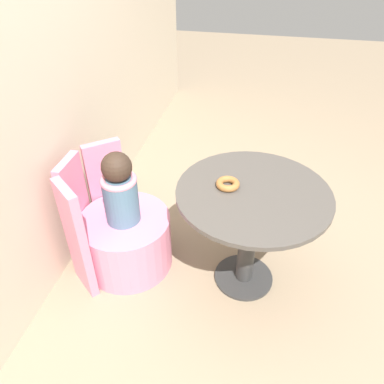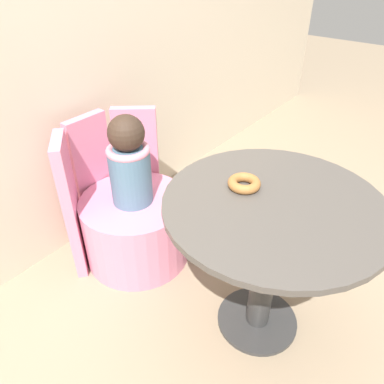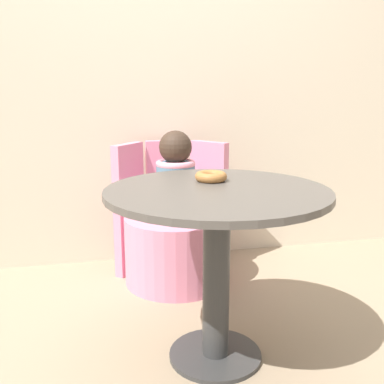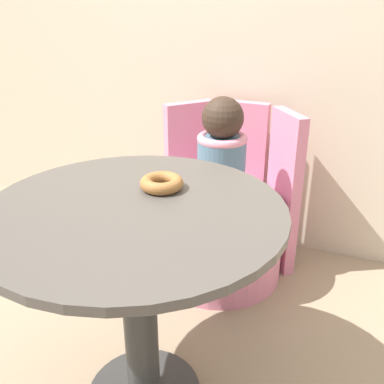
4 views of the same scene
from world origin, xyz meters
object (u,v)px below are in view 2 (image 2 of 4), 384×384
Objects in this scene: child_figure at (129,162)px; donut at (244,183)px; round_table at (270,235)px; tub_chair at (136,228)px.

child_figure is 0.62m from donut.
donut reaches higher than round_table.
child_figure reaches higher than tub_chair.
tub_chair is 1.22× the size of child_figure.
round_table is at bearing -88.97° from tub_chair.
donut is (0.01, 0.14, 0.18)m from round_table.
donut reaches higher than tub_chair.
tub_chair is 0.40m from child_figure.
child_figure is at bearing 92.57° from donut.
child_figure reaches higher than round_table.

